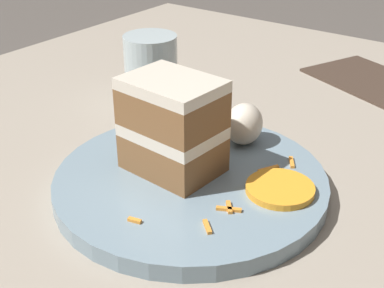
% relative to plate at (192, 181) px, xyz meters
% --- Properties ---
extents(ground_plane, '(6.00, 6.00, 0.00)m').
position_rel_plate_xyz_m(ground_plane, '(0.00, -0.02, -0.04)').
color(ground_plane, '#4C4742').
rests_on(ground_plane, ground).
extents(dining_table, '(1.21, 0.98, 0.03)m').
position_rel_plate_xyz_m(dining_table, '(0.00, -0.02, -0.02)').
color(dining_table, gray).
rests_on(dining_table, ground).
extents(plate, '(0.28, 0.28, 0.02)m').
position_rel_plate_xyz_m(plate, '(0.00, 0.00, 0.00)').
color(plate, gray).
rests_on(plate, dining_table).
extents(cake_slice, '(0.08, 0.10, 0.10)m').
position_rel_plate_xyz_m(cake_slice, '(0.01, -0.02, 0.06)').
color(cake_slice, brown).
rests_on(cake_slice, plate).
extents(cream_dollop, '(0.04, 0.04, 0.05)m').
position_rel_plate_xyz_m(cream_dollop, '(-0.09, 0.01, 0.03)').
color(cream_dollop, silver).
rests_on(cream_dollop, plate).
extents(orange_garnish, '(0.07, 0.07, 0.01)m').
position_rel_plate_xyz_m(orange_garnish, '(-0.02, 0.09, 0.01)').
color(orange_garnish, orange).
rests_on(orange_garnish, plate).
extents(carrot_shreds_scatter, '(0.20, 0.15, 0.00)m').
position_rel_plate_xyz_m(carrot_shreds_scatter, '(-0.01, 0.04, 0.01)').
color(carrot_shreds_scatter, orange).
rests_on(carrot_shreds_scatter, plate).
extents(drinking_glass, '(0.07, 0.07, 0.09)m').
position_rel_plate_xyz_m(drinking_glass, '(-0.15, -0.18, 0.03)').
color(drinking_glass, silver).
rests_on(drinking_glass, dining_table).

